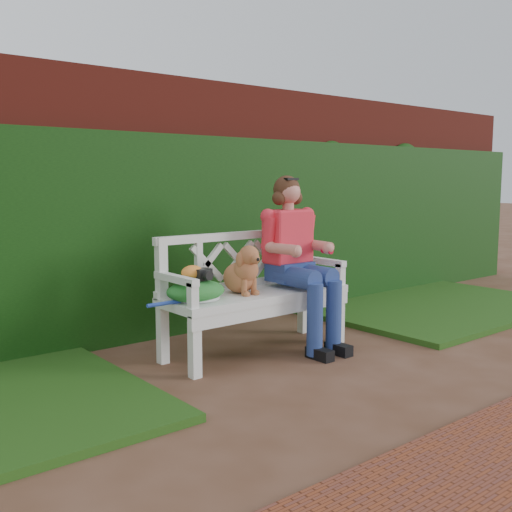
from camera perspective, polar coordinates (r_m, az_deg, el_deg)
ground at (r=4.17m, az=7.25°, el=-11.31°), size 60.00×60.00×0.00m
brick_wall at (r=5.44m, az=-7.25°, el=4.86°), size 10.00×0.30×2.20m
ivy_hedge at (r=5.27m, az=-5.94°, el=2.08°), size 10.00×0.18×1.70m
grass_right at (r=6.52m, az=16.15°, el=-4.50°), size 2.60×2.00×0.05m
garden_bench at (r=4.62m, az=-0.00°, el=-6.28°), size 1.60×0.67×0.48m
seated_woman at (r=4.76m, az=3.41°, el=-0.82°), size 0.71×0.85×1.31m
dog at (r=4.45m, az=-1.38°, el=-1.22°), size 0.36×0.41×0.37m
tennis_racket at (r=4.23m, az=-5.76°, el=-4.08°), size 0.63×0.37×0.03m
green_bag at (r=4.22m, az=-5.76°, el=-3.27°), size 0.47×0.38×0.15m
camera_item at (r=4.21m, az=-5.14°, el=-1.74°), size 0.12×0.10×0.08m
baseball_glove at (r=4.21m, az=-6.11°, el=-1.58°), size 0.19×0.16×0.10m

